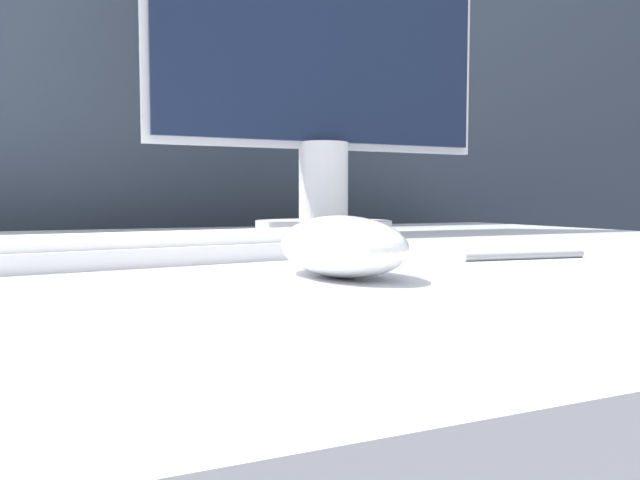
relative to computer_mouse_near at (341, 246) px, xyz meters
The scene contains 5 objects.
partition_panel 0.97m from the computer_mouse_near, 88.72° to the left, with size 5.00×0.03×1.44m.
computer_mouse_near is the anchor object (origin of this frame).
keyboard 0.22m from the computer_mouse_near, 118.28° to the left, with size 0.42×0.19×0.02m.
monitor 0.69m from the computer_mouse_near, 66.61° to the left, with size 0.61×0.24×0.57m.
pen 0.22m from the computer_mouse_near, 12.04° to the left, with size 0.13×0.02×0.01m.
Camera 1 is at (-0.23, -0.69, 0.82)m, focal length 35.00 mm.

